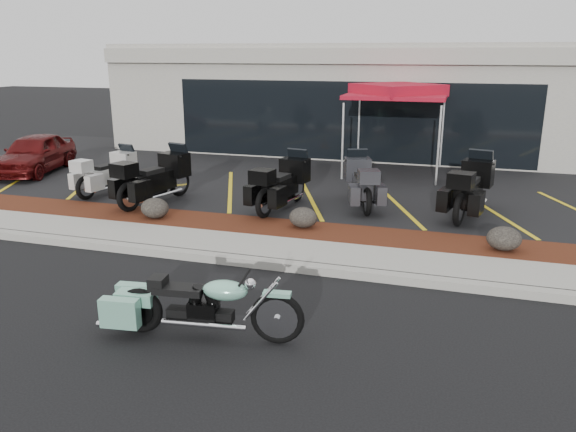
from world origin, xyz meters
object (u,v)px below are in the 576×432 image
(popup_canopy, at_px, (397,92))
(hero_cruiser, at_px, (277,311))
(parked_car, at_px, (34,153))
(touring_white, at_px, (127,166))
(traffic_cone, at_px, (287,166))

(popup_canopy, bearing_deg, hero_cruiser, -83.30)
(hero_cruiser, xyz_separation_m, parked_car, (-10.28, 7.66, 0.26))
(touring_white, bearing_deg, popup_canopy, -47.71)
(touring_white, height_order, parked_car, touring_white)
(parked_car, bearing_deg, traffic_cone, 1.49)
(parked_car, bearing_deg, hero_cruiser, -50.44)
(popup_canopy, bearing_deg, touring_white, -140.66)
(hero_cruiser, xyz_separation_m, touring_white, (-6.45, 6.73, 0.27))
(hero_cruiser, relative_size, touring_white, 1.32)
(parked_car, bearing_deg, popup_canopy, 2.87)
(touring_white, distance_m, parked_car, 3.94)
(touring_white, distance_m, traffic_cone, 4.72)
(hero_cruiser, distance_m, traffic_cone, 10.09)
(hero_cruiser, relative_size, popup_canopy, 0.84)
(touring_white, bearing_deg, traffic_cone, -39.87)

